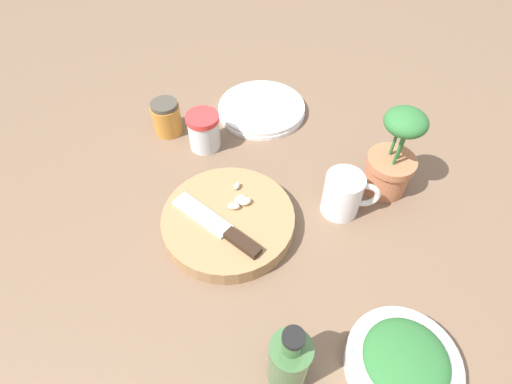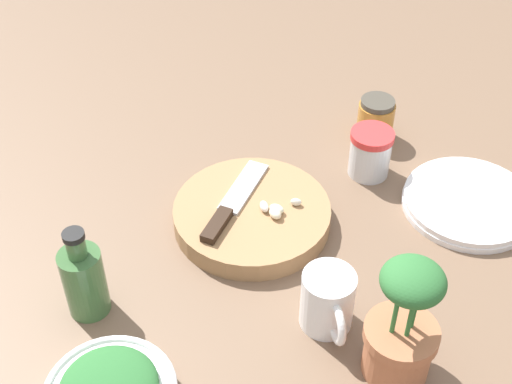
% 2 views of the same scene
% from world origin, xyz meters
% --- Properties ---
extents(ground_plane, '(5.00, 5.00, 0.00)m').
position_xyz_m(ground_plane, '(0.00, 0.00, 0.00)').
color(ground_plane, brown).
extents(cutting_board, '(0.24, 0.24, 0.03)m').
position_xyz_m(cutting_board, '(-0.01, -0.07, 0.02)').
color(cutting_board, '#9E754C').
rests_on(cutting_board, ground_plane).
extents(chef_knife, '(0.17, 0.15, 0.01)m').
position_xyz_m(chef_knife, '(0.02, -0.08, 0.04)').
color(chef_knife, black).
rests_on(chef_knife, cutting_board).
extents(garlic_cloves, '(0.07, 0.05, 0.01)m').
position_xyz_m(garlic_cloves, '(-0.03, -0.04, 0.04)').
color(garlic_cloves, silver).
rests_on(garlic_cloves, cutting_board).
extents(spice_jar, '(0.07, 0.07, 0.08)m').
position_xyz_m(spice_jar, '(-0.24, -0.08, 0.04)').
color(spice_jar, silver).
rests_on(spice_jar, ground_plane).
extents(coffee_mug, '(0.07, 0.11, 0.09)m').
position_xyz_m(coffee_mug, '(-0.00, 0.15, 0.04)').
color(coffee_mug, white).
rests_on(coffee_mug, ground_plane).
extents(plate_stack, '(0.21, 0.21, 0.02)m').
position_xyz_m(plate_stack, '(-0.33, 0.06, 0.01)').
color(plate_stack, white).
rests_on(plate_stack, ground_plane).
extents(honey_jar, '(0.06, 0.06, 0.08)m').
position_xyz_m(honey_jar, '(-0.30, -0.16, 0.04)').
color(honey_jar, '#BC7A2D').
rests_on(honey_jar, ground_plane).
extents(oil_bottle, '(0.06, 0.06, 0.15)m').
position_xyz_m(oil_bottle, '(0.27, -0.02, 0.06)').
color(oil_bottle, '#3D6638').
rests_on(oil_bottle, ground_plane).
extents(potted_herb, '(0.09, 0.09, 0.19)m').
position_xyz_m(potted_herb, '(-0.04, 0.26, 0.08)').
color(potted_herb, '#B26B47').
rests_on(potted_herb, ground_plane).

